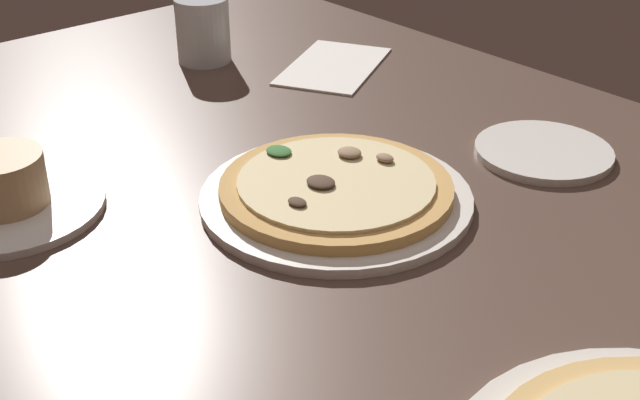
{
  "coord_description": "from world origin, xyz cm",
  "views": [
    {
      "loc": [
        -49.14,
        40.4,
        45.56
      ],
      "look_at": [
        2.64,
        -4.41,
        7.0
      ],
      "focal_mm": 47.18,
      "sensor_mm": 36.0,
      "label": 1
    }
  ],
  "objects_px": {
    "pizza_main": "(336,192)",
    "water_glass": "(203,34)",
    "ramekin_on_saucer": "(4,192)",
    "side_plate": "(543,152)",
    "paper_menu": "(333,66)"
  },
  "relations": [
    {
      "from": "side_plate",
      "to": "paper_menu",
      "type": "xyz_separation_m",
      "value": [
        0.36,
        -0.01,
        -0.0
      ]
    },
    {
      "from": "ramekin_on_saucer",
      "to": "water_glass",
      "type": "height_order",
      "value": "water_glass"
    },
    {
      "from": "water_glass",
      "to": "side_plate",
      "type": "relative_size",
      "value": 0.6
    },
    {
      "from": "side_plate",
      "to": "paper_menu",
      "type": "relative_size",
      "value": 0.8
    },
    {
      "from": "ramekin_on_saucer",
      "to": "side_plate",
      "type": "relative_size",
      "value": 1.25
    },
    {
      "from": "pizza_main",
      "to": "ramekin_on_saucer",
      "type": "bearing_deg",
      "value": 52.06
    },
    {
      "from": "water_glass",
      "to": "pizza_main",
      "type": "bearing_deg",
      "value": 162.85
    },
    {
      "from": "pizza_main",
      "to": "water_glass",
      "type": "relative_size",
      "value": 3.01
    },
    {
      "from": "side_plate",
      "to": "water_glass",
      "type": "bearing_deg",
      "value": 12.71
    },
    {
      "from": "side_plate",
      "to": "paper_menu",
      "type": "bearing_deg",
      "value": -1.35
    },
    {
      "from": "pizza_main",
      "to": "side_plate",
      "type": "distance_m",
      "value": 0.26
    },
    {
      "from": "ramekin_on_saucer",
      "to": "side_plate",
      "type": "height_order",
      "value": "ramekin_on_saucer"
    },
    {
      "from": "pizza_main",
      "to": "water_glass",
      "type": "xyz_separation_m",
      "value": [
        0.43,
        -0.13,
        0.03
      ]
    },
    {
      "from": "pizza_main",
      "to": "paper_menu",
      "type": "height_order",
      "value": "pizza_main"
    },
    {
      "from": "pizza_main",
      "to": "ramekin_on_saucer",
      "type": "height_order",
      "value": "ramekin_on_saucer"
    }
  ]
}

